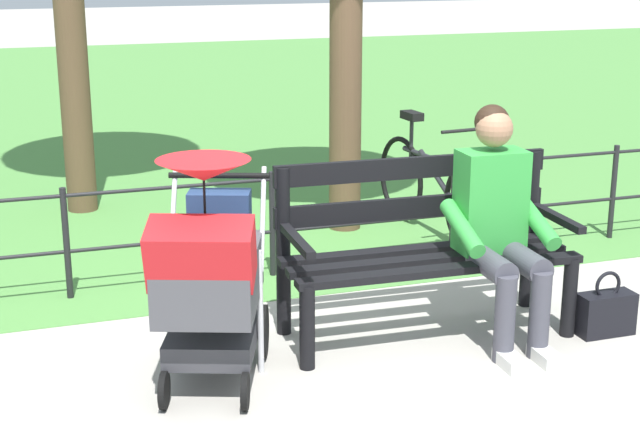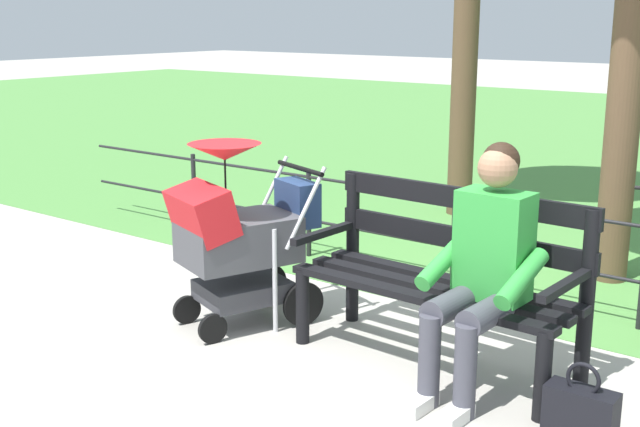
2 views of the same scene
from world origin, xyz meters
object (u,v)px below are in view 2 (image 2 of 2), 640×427
(park_bench, at_px, (443,269))
(person_on_bench, at_px, (483,264))
(stroller, at_px, (238,233))
(handbag, at_px, (581,412))

(park_bench, height_order, person_on_bench, person_on_bench)
(park_bench, height_order, stroller, stroller)
(person_on_bench, distance_m, handbag, 0.83)
(person_on_bench, bearing_deg, handbag, 164.17)
(park_bench, distance_m, handbag, 1.10)
(stroller, distance_m, handbag, 2.25)
(stroller, bearing_deg, person_on_bench, -177.38)
(park_bench, height_order, handbag, park_bench)
(stroller, xyz_separation_m, handbag, (-2.20, 0.10, -0.47))
(person_on_bench, relative_size, handbag, 3.45)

